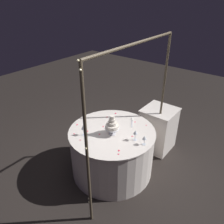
% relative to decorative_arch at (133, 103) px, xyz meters
% --- Properties ---
extents(ground_plane, '(12.00, 12.00, 0.00)m').
position_rel_decorative_arch_xyz_m(ground_plane, '(-0.00, -0.36, -1.39)').
color(ground_plane, black).
extents(decorative_arch, '(1.85, 0.05, 2.17)m').
position_rel_decorative_arch_xyz_m(decorative_arch, '(0.00, 0.00, 0.00)').
color(decorative_arch, '#473D2D').
rests_on(decorative_arch, ground).
extents(main_table, '(1.35, 1.35, 0.79)m').
position_rel_decorative_arch_xyz_m(main_table, '(-0.00, -0.36, -1.00)').
color(main_table, silver).
rests_on(main_table, ground).
extents(side_table, '(0.57, 0.57, 0.83)m').
position_rel_decorative_arch_xyz_m(side_table, '(-1.03, -0.07, -0.98)').
color(side_table, silver).
rests_on(side_table, ground).
extents(tiered_cake, '(0.22, 0.22, 0.32)m').
position_rel_decorative_arch_xyz_m(tiered_cake, '(0.06, -0.31, -0.44)').
color(tiered_cake, silver).
rests_on(tiered_cake, main_table).
extents(wine_glass_0, '(0.06, 0.06, 0.14)m').
position_rel_decorative_arch_xyz_m(wine_glass_0, '(-0.02, 0.20, -0.49)').
color(wine_glass_0, silver).
rests_on(wine_glass_0, main_table).
extents(wine_glass_1, '(0.06, 0.06, 0.16)m').
position_rel_decorative_arch_xyz_m(wine_glass_1, '(-0.03, 0.04, -0.48)').
color(wine_glass_1, silver).
rests_on(wine_glass_1, main_table).
extents(wine_glass_2, '(0.06, 0.06, 0.17)m').
position_rel_decorative_arch_xyz_m(wine_glass_2, '(0.34, -0.62, -0.47)').
color(wine_glass_2, silver).
rests_on(wine_glass_2, main_table).
extents(cake_knife, '(0.26, 0.18, 0.01)m').
position_rel_decorative_arch_xyz_m(cake_knife, '(-0.41, -0.26, -0.60)').
color(cake_knife, silver).
rests_on(cake_knife, main_table).
extents(rose_petal_0, '(0.04, 0.04, 0.00)m').
position_rel_decorative_arch_xyz_m(rose_petal_0, '(0.31, 0.01, -0.60)').
color(rose_petal_0, '#E02D47').
rests_on(rose_petal_0, main_table).
extents(rose_petal_1, '(0.03, 0.03, 0.00)m').
position_rel_decorative_arch_xyz_m(rose_petal_1, '(0.47, -0.57, -0.60)').
color(rose_petal_1, '#E02D47').
rests_on(rose_petal_1, main_table).
extents(rose_petal_2, '(0.03, 0.03, 0.00)m').
position_rel_decorative_arch_xyz_m(rose_petal_2, '(0.19, -0.45, -0.60)').
color(rose_petal_2, '#E02D47').
rests_on(rose_petal_2, main_table).
extents(rose_petal_3, '(0.05, 0.05, 0.00)m').
position_rel_decorative_arch_xyz_m(rose_petal_3, '(-0.28, -0.69, -0.60)').
color(rose_petal_3, '#E02D47').
rests_on(rose_petal_3, main_table).
extents(rose_petal_4, '(0.03, 0.03, 0.00)m').
position_rel_decorative_arch_xyz_m(rose_petal_4, '(-0.11, -0.41, -0.60)').
color(rose_petal_4, '#E02D47').
rests_on(rose_petal_4, main_table).
extents(rose_petal_5, '(0.03, 0.03, 0.00)m').
position_rel_decorative_arch_xyz_m(rose_petal_5, '(0.41, -0.76, -0.60)').
color(rose_petal_5, '#E02D47').
rests_on(rose_petal_5, main_table).
extents(rose_petal_6, '(0.04, 0.04, 0.00)m').
position_rel_decorative_arch_xyz_m(rose_petal_6, '(0.24, -0.65, -0.60)').
color(rose_petal_6, '#E02D47').
rests_on(rose_petal_6, main_table).
extents(rose_petal_7, '(0.04, 0.03, 0.00)m').
position_rel_decorative_arch_xyz_m(rose_petal_7, '(-0.44, -0.22, -0.60)').
color(rose_petal_7, '#E02D47').
rests_on(rose_petal_7, main_table).
extents(rose_petal_8, '(0.03, 0.03, 0.00)m').
position_rel_decorative_arch_xyz_m(rose_petal_8, '(0.38, 0.05, -0.60)').
color(rose_petal_8, '#E02D47').
rests_on(rose_petal_8, main_table).
extents(rose_petal_9, '(0.03, 0.02, 0.00)m').
position_rel_decorative_arch_xyz_m(rose_petal_9, '(-0.47, -0.03, -0.60)').
color(rose_petal_9, '#E02D47').
rests_on(rose_petal_9, main_table).
extents(rose_petal_10, '(0.03, 0.04, 0.00)m').
position_rel_decorative_arch_xyz_m(rose_petal_10, '(-0.01, -0.55, -0.60)').
color(rose_petal_10, '#E02D47').
rests_on(rose_petal_10, main_table).
extents(rose_petal_11, '(0.04, 0.04, 0.00)m').
position_rel_decorative_arch_xyz_m(rose_petal_11, '(-0.08, -0.03, -0.60)').
color(rose_petal_11, '#E02D47').
rests_on(rose_petal_11, main_table).
extents(rose_petal_12, '(0.04, 0.03, 0.00)m').
position_rel_decorative_arch_xyz_m(rose_petal_12, '(0.21, -0.91, -0.60)').
color(rose_petal_12, '#E02D47').
rests_on(rose_petal_12, main_table).
extents(rose_petal_13, '(0.04, 0.03, 0.00)m').
position_rel_decorative_arch_xyz_m(rose_petal_13, '(-0.47, -0.65, -0.60)').
color(rose_petal_13, '#E02D47').
rests_on(rose_petal_13, main_table).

